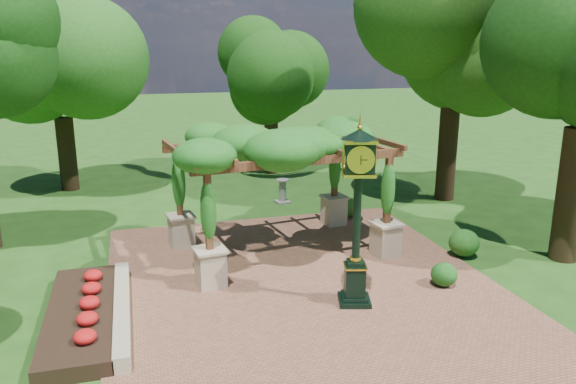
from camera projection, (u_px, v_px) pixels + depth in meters
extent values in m
plane|color=#1E4714|center=(316.00, 303.00, 13.89)|extent=(120.00, 120.00, 0.00)
cube|color=brown|center=(303.00, 286.00, 14.82)|extent=(10.00, 12.00, 0.04)
cube|color=#C6B793|center=(122.00, 310.00, 13.09)|extent=(0.35, 5.00, 0.40)
cube|color=red|center=(81.00, 316.00, 12.86)|extent=(1.50, 5.00, 0.36)
cube|color=black|center=(354.00, 300.00, 13.82)|extent=(0.95, 0.95, 0.12)
cube|color=black|center=(355.00, 281.00, 13.68)|extent=(0.59, 0.59, 0.87)
cube|color=yellow|center=(355.00, 266.00, 13.58)|extent=(0.67, 0.67, 0.04)
cylinder|color=black|center=(357.00, 217.00, 13.26)|extent=(0.24, 0.24, 2.21)
cube|color=black|center=(359.00, 157.00, 12.88)|extent=(0.83, 0.83, 0.67)
cylinder|color=white|center=(361.00, 160.00, 12.55)|extent=(0.56, 0.19, 0.58)
cone|color=black|center=(360.00, 134.00, 12.75)|extent=(1.07, 1.07, 0.24)
sphere|color=yellow|center=(360.00, 128.00, 12.71)|extent=(0.13, 0.13, 0.13)
cube|color=#C3B491|center=(211.00, 268.00, 14.66)|extent=(0.80, 0.80, 0.97)
cube|color=brown|center=(208.00, 212.00, 14.26)|extent=(0.20, 0.20, 2.00)
cube|color=#C3B491|center=(386.00, 240.00, 16.78)|extent=(0.80, 0.80, 0.97)
cube|color=brown|center=(388.00, 190.00, 16.38)|extent=(0.20, 0.20, 2.00)
cube|color=#C3B491|center=(181.00, 231.00, 17.54)|extent=(0.80, 0.80, 0.97)
cube|color=brown|center=(179.00, 183.00, 17.14)|extent=(0.20, 0.20, 2.00)
cube|color=#C3B491|center=(334.00, 211.00, 19.65)|extent=(0.80, 0.80, 0.97)
cube|color=brown|center=(335.00, 168.00, 19.25)|extent=(0.20, 0.20, 2.00)
cube|color=brown|center=(305.00, 161.00, 15.04)|extent=(6.24, 1.03, 0.24)
cube|color=brown|center=(261.00, 142.00, 17.91)|extent=(6.24, 1.03, 0.24)
ellipsoid|color=#1E5F1B|center=(281.00, 141.00, 16.40)|extent=(6.76, 4.74, 1.08)
cube|color=gray|center=(283.00, 202.00, 22.47)|extent=(0.61, 0.61, 0.10)
cylinder|color=gray|center=(283.00, 191.00, 22.36)|extent=(0.31, 0.31, 0.89)
cylinder|color=gray|center=(283.00, 180.00, 22.24)|extent=(0.58, 0.58, 0.05)
ellipsoid|color=#1A5217|center=(444.00, 274.00, 14.72)|extent=(0.72, 0.72, 0.62)
ellipsoid|color=#215818|center=(464.00, 243.00, 16.75)|extent=(1.18, 1.18, 0.81)
ellipsoid|color=#2C611C|center=(350.00, 207.00, 20.54)|extent=(0.88, 0.88, 0.69)
cylinder|color=black|center=(67.00, 154.00, 24.18)|extent=(0.75, 0.75, 3.15)
ellipsoid|color=#225518|center=(57.00, 57.00, 23.13)|extent=(4.62, 4.62, 4.98)
cylinder|color=#362515|center=(271.00, 146.00, 27.40)|extent=(0.67, 0.67, 2.66)
ellipsoid|color=#153C0F|center=(271.00, 74.00, 26.51)|extent=(3.67, 3.67, 4.20)
cylinder|color=black|center=(447.00, 152.00, 22.62)|extent=(0.76, 0.76, 3.93)
ellipsoid|color=#255016|center=(457.00, 21.00, 21.30)|extent=(4.93, 4.93, 6.20)
cylinder|color=#372616|center=(571.00, 195.00, 16.22)|extent=(0.81, 0.81, 3.93)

